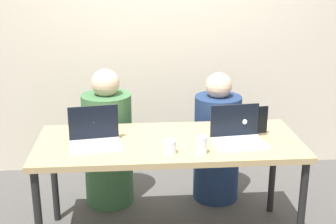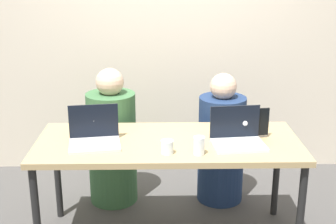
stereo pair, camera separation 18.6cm
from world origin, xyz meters
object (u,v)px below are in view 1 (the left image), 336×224
object	(u,v)px
laptop_back_right	(240,127)
water_glass_center	(170,148)
laptop_front_left	(95,138)
water_glass_right	(202,146)
laptop_front_right	(238,135)
person_on_left	(108,145)
person_on_right	(217,144)

from	to	relation	value
laptop_back_right	water_glass_center	xyz separation A→B (m)	(-0.52, -0.32, -0.01)
laptop_front_left	water_glass_right	bearing A→B (deg)	-24.00
water_glass_right	laptop_back_right	bearing A→B (deg)	46.58
laptop_back_right	laptop_front_right	world-z (taller)	laptop_front_right
person_on_left	water_glass_right	xyz separation A→B (m)	(0.63, -0.83, 0.31)
laptop_front_left	laptop_front_right	bearing A→B (deg)	-9.61
person_on_left	laptop_front_right	size ratio (longest dim) A/B	3.12
person_on_left	water_glass_center	distance (m)	0.97
laptop_back_right	laptop_front_right	size ratio (longest dim) A/B	1.03
laptop_back_right	water_glass_center	world-z (taller)	laptop_back_right
laptop_front_left	laptop_back_right	bearing A→B (deg)	0.01
person_on_left	laptop_front_left	distance (m)	0.71
laptop_front_left	laptop_front_right	xyz separation A→B (m)	(0.95, -0.02, -0.00)
person_on_right	laptop_back_right	world-z (taller)	person_on_right
laptop_front_left	water_glass_right	xyz separation A→B (m)	(0.68, -0.19, -0.00)
water_glass_right	laptop_front_right	bearing A→B (deg)	32.29
person_on_right	water_glass_right	size ratio (longest dim) A/B	9.35
laptop_back_right	laptop_front_left	xyz separation A→B (m)	(-1.00, -0.15, 0.01)
person_on_right	laptop_front_left	world-z (taller)	person_on_right
person_on_right	laptop_front_right	world-z (taller)	person_on_right
person_on_right	water_glass_center	distance (m)	0.98
person_on_left	water_glass_right	size ratio (longest dim) A/B	9.73
person_on_right	water_glass_right	distance (m)	0.93
person_on_left	water_glass_center	world-z (taller)	person_on_left
water_glass_right	laptop_front_left	bearing A→B (deg)	164.33
person_on_right	water_glass_right	world-z (taller)	person_on_right
person_on_left	laptop_front_left	world-z (taller)	person_on_left
person_on_right	water_glass_right	xyz separation A→B (m)	(-0.26, -0.83, 0.33)
laptop_back_right	water_glass_right	bearing A→B (deg)	38.18
water_glass_right	person_on_left	bearing A→B (deg)	127.41
person_on_left	laptop_front_right	bearing A→B (deg)	145.79
laptop_front_left	water_glass_right	world-z (taller)	laptop_front_left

